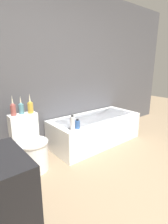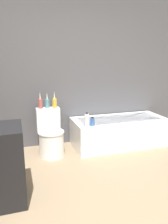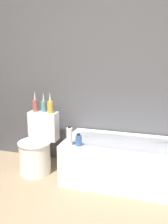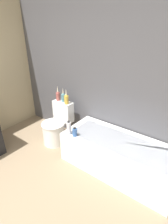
# 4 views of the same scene
# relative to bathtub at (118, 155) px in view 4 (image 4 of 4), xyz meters

# --- Properties ---
(wall_back_tiled) EXTENTS (6.40, 0.06, 2.60)m
(wall_back_tiled) POSITION_rel_bathtub_xyz_m (-0.75, 0.41, 1.05)
(wall_back_tiled) COLOR #4C4C51
(wall_back_tiled) RESTS_ON ground_plane
(bathtub) EXTENTS (1.63, 0.72, 0.49)m
(bathtub) POSITION_rel_bathtub_xyz_m (0.00, 0.00, 0.00)
(bathtub) COLOR white
(bathtub) RESTS_ON ground
(toilet) EXTENTS (0.40, 0.56, 0.72)m
(toilet) POSITION_rel_bathtub_xyz_m (-1.22, -0.03, 0.05)
(toilet) COLOR white
(toilet) RESTS_ON ground
(vase_gold) EXTENTS (0.07, 0.07, 0.28)m
(vase_gold) POSITION_rel_bathtub_xyz_m (-1.34, 0.17, 0.57)
(vase_gold) COLOR #994C47
(vase_gold) RESTS_ON toilet
(vase_silver) EXTENTS (0.07, 0.07, 0.25)m
(vase_silver) POSITION_rel_bathtub_xyz_m (-1.22, 0.19, 0.56)
(vase_silver) COLOR teal
(vase_silver) RESTS_ON toilet
(vase_bronze) EXTENTS (0.08, 0.08, 0.28)m
(vase_bronze) POSITION_rel_bathtub_xyz_m (-1.11, 0.14, 0.57)
(vase_bronze) COLOR gold
(vase_bronze) RESTS_ON toilet
(shampoo_bottle_tall) EXTENTS (0.07, 0.07, 0.22)m
(shampoo_bottle_tall) POSITION_rel_bathtub_xyz_m (-0.70, -0.28, 0.34)
(shampoo_bottle_tall) COLOR silver
(shampoo_bottle_tall) RESTS_ON bathtub
(shampoo_bottle_short) EXTENTS (0.07, 0.07, 0.14)m
(shampoo_bottle_short) POSITION_rel_bathtub_xyz_m (-0.60, -0.26, 0.30)
(shampoo_bottle_short) COLOR #335999
(shampoo_bottle_short) RESTS_ON bathtub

